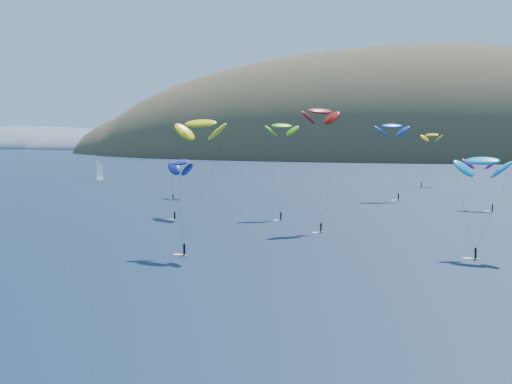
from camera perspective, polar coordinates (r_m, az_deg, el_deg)
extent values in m
plane|color=black|center=(72.74, -10.56, -12.62)|extent=(2800.00, 2800.00, 0.00)
ellipsoid|color=#3D3526|center=(624.18, 12.77, 1.72)|extent=(600.00, 300.00, 210.00)
ellipsoid|color=#3D3526|center=(675.21, -0.90, 2.55)|extent=(340.00, 240.00, 120.00)
ellipsoid|color=slate|center=(967.97, -18.16, 3.26)|extent=(400.00, 240.00, 60.00)
ellipsoid|color=slate|center=(865.93, -11.65, 3.29)|extent=(240.00, 180.00, 44.00)
cube|color=white|center=(313.76, -12.41, 0.95)|extent=(1.90, 7.00, 0.84)
cylinder|color=white|center=(313.88, -12.39, 1.85)|extent=(0.13, 0.13, 9.78)
cube|color=#C39215|center=(224.88, -6.65, -0.60)|extent=(1.37, 0.95, 0.07)
cylinder|color=black|center=(224.80, -6.65, -0.39)|extent=(0.31, 0.31, 1.43)
sphere|color=#8C6047|center=(224.72, -6.65, -0.18)|extent=(0.24, 0.24, 0.24)
ellipsoid|color=orange|center=(231.27, -5.97, 2.44)|extent=(8.95, 7.04, 4.53)
cube|color=#C39215|center=(125.42, -5.75, -5.06)|extent=(1.72, 0.88, 0.09)
cylinder|color=black|center=(125.24, -5.76, -4.59)|extent=(0.39, 0.39, 1.77)
sphere|color=#8C6047|center=(125.07, -5.76, -4.13)|extent=(0.30, 0.30, 0.30)
ellipsoid|color=yellow|center=(128.96, -4.45, 5.51)|extent=(10.90, 7.07, 5.61)
cube|color=#C39215|center=(172.60, 2.00, -2.27)|extent=(1.58, 1.21, 0.09)
cylinder|color=black|center=(172.48, 2.00, -1.94)|extent=(0.37, 0.37, 1.69)
sphere|color=#8C6047|center=(172.36, 2.00, -1.62)|extent=(0.28, 0.28, 0.28)
ellipsoid|color=#61CF13|center=(180.90, 2.08, 5.32)|extent=(9.13, 7.65, 4.65)
cube|color=#C39215|center=(225.40, 11.32, -0.65)|extent=(1.73, 1.03, 0.09)
cylinder|color=black|center=(225.30, 11.32, -0.39)|extent=(0.39, 0.39, 1.78)
sphere|color=#8C6047|center=(225.20, 11.33, -0.13)|extent=(0.30, 0.30, 0.30)
ellipsoid|color=#0E39B4|center=(229.07, 10.83, 5.21)|extent=(11.47, 8.19, 5.82)
cube|color=#C39215|center=(126.64, 17.15, -5.16)|extent=(1.64, 1.02, 0.09)
cylinder|color=black|center=(126.47, 17.16, -4.72)|extent=(0.37, 0.37, 1.69)
sphere|color=#8C6047|center=(126.31, 17.17, -4.28)|extent=(0.28, 0.28, 0.28)
ellipsoid|color=#009ACA|center=(129.87, 17.65, 2.39)|extent=(10.34, 7.57, 5.24)
cube|color=#C39215|center=(200.93, 18.37, -1.49)|extent=(1.60, 0.77, 0.08)
cylinder|color=black|center=(200.83, 18.38, -1.22)|extent=(0.36, 0.36, 1.64)
sphere|color=#8C6047|center=(200.73, 18.39, -0.95)|extent=(0.28, 0.28, 0.28)
ellipsoid|color=#590F7D|center=(206.47, 17.48, 2.51)|extent=(9.45, 5.91, 4.89)
cube|color=#C39215|center=(153.13, 5.21, -3.22)|extent=(1.45, 1.47, 0.09)
cylinder|color=black|center=(152.99, 5.21, -2.85)|extent=(0.37, 0.37, 1.71)
sphere|color=#8C6047|center=(152.86, 5.22, -2.48)|extent=(0.29, 0.29, 0.29)
ellipsoid|color=#AD1610|center=(159.56, 5.16, 6.46)|extent=(9.95, 10.03, 5.38)
cube|color=#C39215|center=(173.31, -6.52, -2.27)|extent=(1.52, 1.51, 0.09)
cylinder|color=black|center=(173.19, -6.52, -1.93)|extent=(0.39, 0.39, 1.78)
sphere|color=#8C6047|center=(173.07, -6.53, -1.59)|extent=(0.30, 0.30, 0.30)
ellipsoid|color=navy|center=(180.17, -6.06, 2.37)|extent=(11.10, 11.07, 5.97)
cube|color=#C39215|center=(279.82, 13.10, 0.40)|extent=(1.42, 1.04, 0.08)
cylinder|color=black|center=(279.76, 13.10, 0.58)|extent=(0.33, 0.33, 1.49)
sphere|color=#8C6047|center=(279.69, 13.11, 0.76)|extent=(0.25, 0.25, 0.25)
ellipsoid|color=#D9A900|center=(289.81, 13.88, 4.45)|extent=(9.72, 7.92, 4.93)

